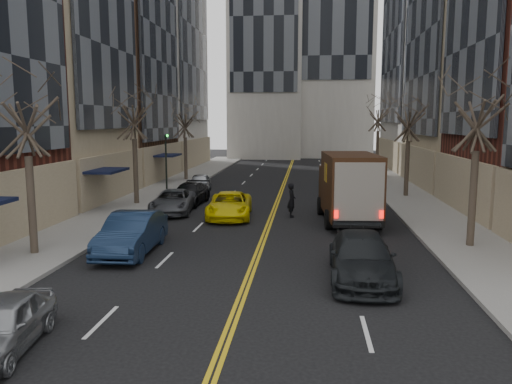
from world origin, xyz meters
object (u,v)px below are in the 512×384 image
ups_truck (348,188)px  taxi (230,205)px  observer_sedan (362,258)px  pedestrian (292,200)px

ups_truck → taxi: ups_truck is taller
observer_sedan → taxi: observer_sedan is taller
observer_sedan → pedestrian: pedestrian is taller
observer_sedan → taxi: 11.92m
taxi → observer_sedan: bearing=-63.7°
ups_truck → pedestrian: (-3.00, 1.15, -0.89)m
pedestrian → ups_truck: bearing=-119.8°
pedestrian → taxi: bearing=90.1°
observer_sedan → taxi: size_ratio=1.05×
ups_truck → taxi: 6.54m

